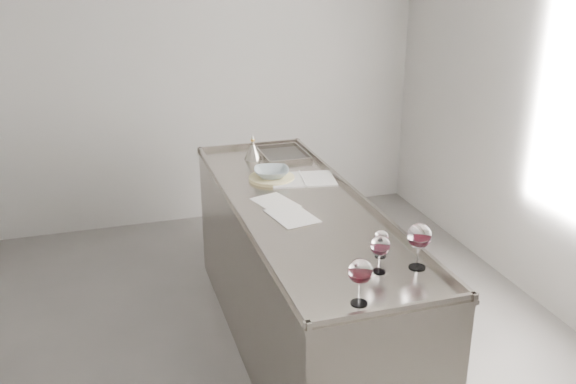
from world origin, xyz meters
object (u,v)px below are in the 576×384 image
object	(u,v)px
counter	(300,279)
notebook	(303,179)
wine_glass_middle	(380,247)
ceramic_bowl	(272,173)
wine_glass_small	(381,238)
wine_funnel	(253,152)
wine_glass_right	(419,237)
wine_glass_left	(360,272)

from	to	relation	value
counter	notebook	bearing A→B (deg)	70.05
wine_glass_middle	ceramic_bowl	xyz separation A→B (m)	(-0.13, 1.32, -0.08)
wine_glass_small	wine_funnel	xyz separation A→B (m)	(-0.21, 1.62, -0.04)
wine_glass_right	wine_funnel	bearing A→B (deg)	100.28
wine_glass_middle	wine_funnel	size ratio (longest dim) A/B	0.99
wine_glass_left	wine_funnel	distance (m)	1.99
wine_glass_left	ceramic_bowl	size ratio (longest dim) A/B	0.93
wine_glass_middle	wine_glass_small	world-z (taller)	wine_glass_middle
counter	notebook	size ratio (longest dim) A/B	5.50
ceramic_bowl	wine_funnel	distance (m)	0.44
wine_glass_middle	notebook	size ratio (longest dim) A/B	0.40
wine_glass_small	notebook	size ratio (longest dim) A/B	0.31
wine_glass_small	counter	bearing A→B (deg)	102.72
ceramic_bowl	wine_funnel	xyz separation A→B (m)	(-0.01, 0.44, 0.01)
wine_glass_left	notebook	xyz separation A→B (m)	(0.25, 1.48, -0.14)
counter	wine_glass_left	bearing A→B (deg)	-95.53
wine_funnel	wine_glass_middle	bearing A→B (deg)	-85.53
notebook	wine_glass_left	bearing A→B (deg)	-90.05
notebook	wine_glass_middle	bearing A→B (deg)	-82.97
wine_glass_left	wine_glass_middle	bearing A→B (deg)	49.41
counter	wine_glass_small	world-z (taller)	wine_glass_small
counter	wine_glass_small	size ratio (longest dim) A/B	17.82
wine_glass_right	notebook	size ratio (longest dim) A/B	0.50
ceramic_bowl	wine_funnel	world-z (taller)	wine_funnel
wine_glass_middle	notebook	bearing A→B (deg)	87.52
wine_glass_right	counter	bearing A→B (deg)	107.58
wine_glass_small	notebook	xyz separation A→B (m)	(-0.02, 1.11, -0.09)
counter	wine_funnel	bearing A→B (deg)	92.96
ceramic_bowl	wine_funnel	size ratio (longest dim) A/B	1.23
counter	wine_funnel	distance (m)	1.05
wine_glass_middle	ceramic_bowl	size ratio (longest dim) A/B	0.81
counter	wine_glass_right	bearing A→B (deg)	-72.42
wine_glass_left	wine_glass_middle	size ratio (longest dim) A/B	1.15
wine_glass_right	ceramic_bowl	bearing A→B (deg)	103.20
wine_glass_small	wine_glass_middle	bearing A→B (deg)	-117.19
wine_glass_left	notebook	size ratio (longest dim) A/B	0.46
ceramic_bowl	wine_glass_middle	bearing A→B (deg)	-84.42
wine_glass_right	wine_glass_small	distance (m)	0.20
wine_glass_left	ceramic_bowl	xyz separation A→B (m)	(0.07, 1.55, -0.10)
wine_glass_right	ceramic_bowl	world-z (taller)	wine_glass_right
wine_glass_small	wine_glass_right	bearing A→B (deg)	-53.36
counter	wine_glass_middle	bearing A→B (deg)	-83.94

